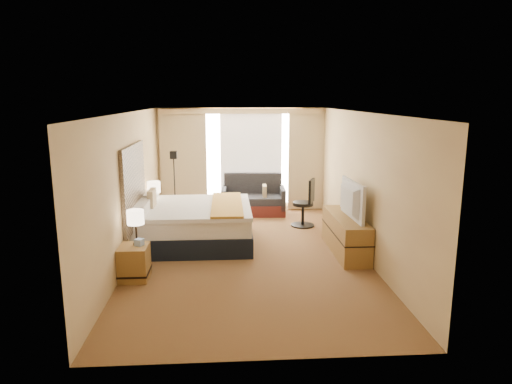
{
  "coord_description": "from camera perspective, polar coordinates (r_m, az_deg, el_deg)",
  "views": [
    {
      "loc": [
        -0.38,
        -8.05,
        2.86
      ],
      "look_at": [
        0.17,
        0.4,
        1.1
      ],
      "focal_mm": 32.0,
      "sensor_mm": 36.0,
      "label": 1
    }
  ],
  "objects": [
    {
      "name": "wall_right",
      "position": [
        8.57,
        13.14,
        0.96
      ],
      "size": [
        0.02,
        7.0,
        2.6
      ],
      "primitive_type": "cube",
      "color": "beige",
      "rests_on": "ground"
    },
    {
      "name": "tissue_box",
      "position": [
        7.51,
        -14.39,
        -6.1
      ],
      "size": [
        0.15,
        0.15,
        0.11
      ],
      "primitive_type": "cube",
      "rotation": [
        0.0,
        0.0,
        -0.4
      ],
      "color": "#8AA4D5",
      "rests_on": "nightstand_left"
    },
    {
      "name": "desk_chair",
      "position": [
        10.28,
        6.21,
        -1.67
      ],
      "size": [
        0.54,
        0.54,
        1.08
      ],
      "rotation": [
        0.0,
        0.0,
        -0.4
      ],
      "color": "black",
      "rests_on": "floor"
    },
    {
      "name": "floor",
      "position": [
        8.55,
        -1.0,
        -7.77
      ],
      "size": [
        4.2,
        7.0,
        0.02
      ],
      "primitive_type": "cube",
      "color": "#5A2419",
      "rests_on": "ground"
    },
    {
      "name": "bed",
      "position": [
        9.15,
        -7.91,
        -3.91
      ],
      "size": [
        2.27,
        2.08,
        1.1
      ],
      "color": "black",
      "rests_on": "floor"
    },
    {
      "name": "loveseat",
      "position": [
        11.4,
        -0.34,
        -1.09
      ],
      "size": [
        1.6,
        0.91,
        0.98
      ],
      "rotation": [
        0.0,
        0.0,
        -0.04
      ],
      "color": "#571D19",
      "rests_on": "floor"
    },
    {
      "name": "lamp_left",
      "position": [
        7.46,
        -14.83,
        -3.15
      ],
      "size": [
        0.27,
        0.27,
        0.57
      ],
      "color": "black",
      "rests_on": "nightstand_left"
    },
    {
      "name": "ceiling",
      "position": [
        8.06,
        -1.07,
        9.92
      ],
      "size": [
        4.2,
        7.0,
        0.02
      ],
      "primitive_type": "cube",
      "color": "silver",
      "rests_on": "wall_back"
    },
    {
      "name": "curtains",
      "position": [
        11.53,
        -1.86,
        4.53
      ],
      "size": [
        4.12,
        0.19,
        2.56
      ],
      "color": "#CCB18F",
      "rests_on": "floor"
    },
    {
      "name": "floor_lamp",
      "position": [
        10.55,
        -10.19,
        2.41
      ],
      "size": [
        0.21,
        0.21,
        1.67
      ],
      "color": "black",
      "rests_on": "floor"
    },
    {
      "name": "television",
      "position": [
        8.41,
        11.22,
        -0.93
      ],
      "size": [
        0.21,
        1.2,
        0.69
      ],
      "primitive_type": "imported",
      "rotation": [
        0.0,
        0.0,
        1.62
      ],
      "color": "black",
      "rests_on": "media_dresser"
    },
    {
      "name": "media_dresser",
      "position": [
        8.72,
        11.14,
        -5.2
      ],
      "size": [
        0.5,
        1.8,
        0.7
      ],
      "primitive_type": "cube",
      "color": "olive",
      "rests_on": "floor"
    },
    {
      "name": "wall_back",
      "position": [
        11.66,
        -1.86,
        4.07
      ],
      "size": [
        4.2,
        0.02,
        2.6
      ],
      "primitive_type": "cube",
      "color": "beige",
      "rests_on": "ground"
    },
    {
      "name": "nightstand_right",
      "position": [
        9.96,
        -12.26,
        -3.55
      ],
      "size": [
        0.45,
        0.52,
        0.55
      ],
      "primitive_type": "cube",
      "color": "olive",
      "rests_on": "floor"
    },
    {
      "name": "wall_left",
      "position": [
        8.38,
        -15.54,
        0.6
      ],
      "size": [
        0.02,
        7.0,
        2.6
      ],
      "primitive_type": "cube",
      "color": "beige",
      "rests_on": "ground"
    },
    {
      "name": "window",
      "position": [
        11.64,
        -0.63,
        4.17
      ],
      "size": [
        2.3,
        0.02,
        2.3
      ],
      "primitive_type": "cube",
      "color": "white",
      "rests_on": "wall_back"
    },
    {
      "name": "nightstand_left",
      "position": [
        7.61,
        -14.98,
        -8.51
      ],
      "size": [
        0.45,
        0.52,
        0.55
      ],
      "primitive_type": "cube",
      "color": "olive",
      "rests_on": "floor"
    },
    {
      "name": "telephone",
      "position": [
        9.75,
        -11.93,
        -1.99
      ],
      "size": [
        0.19,
        0.16,
        0.07
      ],
      "primitive_type": "cube",
      "rotation": [
        0.0,
        0.0,
        0.17
      ],
      "color": "black",
      "rests_on": "nightstand_right"
    },
    {
      "name": "headboard",
      "position": [
        8.57,
        -15.0,
        0.73
      ],
      "size": [
        0.06,
        1.85,
        1.5
      ],
      "primitive_type": "cube",
      "color": "black",
      "rests_on": "wall_left"
    },
    {
      "name": "wall_front",
      "position": [
        4.82,
        0.98,
        -7.1
      ],
      "size": [
        4.2,
        0.02,
        2.6
      ],
      "primitive_type": "cube",
      "color": "beige",
      "rests_on": "ground"
    },
    {
      "name": "lamp_right",
      "position": [
        9.81,
        -12.65,
        0.53
      ],
      "size": [
        0.27,
        0.27,
        0.58
      ],
      "color": "black",
      "rests_on": "nightstand_right"
    }
  ]
}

